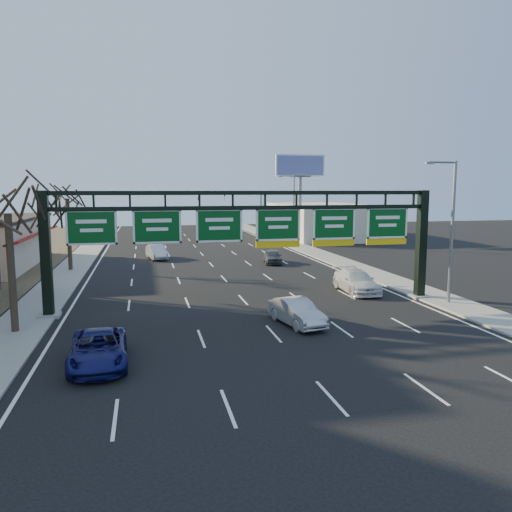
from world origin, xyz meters
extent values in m
plane|color=black|center=(0.00, 0.00, 0.00)|extent=(160.00, 160.00, 0.00)
cube|color=gray|center=(-12.80, 20.00, 0.06)|extent=(3.00, 120.00, 0.12)
cube|color=gray|center=(12.80, 20.00, 0.06)|extent=(3.00, 120.00, 0.12)
cube|color=white|center=(0.00, 20.00, 0.01)|extent=(21.60, 120.00, 0.01)
cube|color=black|center=(-11.70, 8.00, 3.60)|extent=(0.55, 0.55, 7.20)
cube|color=gray|center=(-11.70, 8.00, 0.10)|extent=(1.20, 1.20, 0.20)
cube|color=black|center=(11.70, 8.00, 3.60)|extent=(0.55, 0.55, 7.20)
cube|color=gray|center=(11.70, 8.00, 0.10)|extent=(1.20, 1.20, 0.20)
cube|color=black|center=(0.00, 8.00, 7.05)|extent=(23.40, 0.25, 0.25)
cube|color=black|center=(0.00, 8.00, 6.15)|extent=(23.40, 0.25, 0.25)
cube|color=#054616|center=(-9.17, 8.00, 5.10)|extent=(2.80, 0.10, 2.00)
cube|color=#054616|center=(-5.50, 8.00, 5.10)|extent=(2.80, 0.10, 2.00)
cube|color=#054616|center=(-1.83, 8.00, 5.10)|extent=(2.80, 0.10, 2.00)
cube|color=#054616|center=(1.83, 8.00, 5.10)|extent=(2.80, 0.10, 2.00)
cube|color=yellow|center=(1.83, 8.00, 3.88)|extent=(2.80, 0.10, 0.40)
cube|color=#054616|center=(5.50, 8.00, 5.10)|extent=(2.80, 0.10, 2.00)
cube|color=yellow|center=(5.50, 8.00, 3.88)|extent=(2.80, 0.10, 0.40)
cube|color=#054616|center=(9.17, 8.00, 5.10)|extent=(2.80, 0.10, 2.00)
cube|color=yellow|center=(9.17, 8.00, 3.88)|extent=(2.80, 0.10, 0.40)
cube|color=maroon|center=(-16.40, 29.00, 3.00)|extent=(1.20, 18.00, 0.40)
cube|color=beige|center=(20.00, 50.00, 2.50)|extent=(12.00, 20.00, 5.00)
cylinder|color=#31261B|center=(-12.80, 5.00, 3.16)|extent=(0.36, 0.36, 6.08)
cylinder|color=#31261B|center=(-12.80, 15.00, 3.54)|extent=(0.36, 0.36, 6.84)
cylinder|color=#31261B|center=(-12.80, 25.00, 3.35)|extent=(0.36, 0.36, 6.46)
cylinder|color=slate|center=(12.60, 6.00, 4.62)|extent=(0.20, 0.20, 9.00)
cylinder|color=slate|center=(11.70, 6.00, 9.02)|extent=(1.80, 0.12, 0.12)
cube|color=slate|center=(10.80, 6.00, 8.97)|extent=(0.50, 0.22, 0.15)
cylinder|color=slate|center=(12.60, 40.00, 4.62)|extent=(0.20, 0.20, 9.00)
cylinder|color=slate|center=(11.70, 40.00, 9.02)|extent=(1.80, 0.12, 0.12)
cube|color=slate|center=(10.80, 40.00, 8.97)|extent=(0.50, 0.22, 0.15)
cylinder|color=slate|center=(15.00, 45.00, 4.50)|extent=(0.50, 0.50, 9.00)
cube|color=slate|center=(15.00, 45.00, 9.00)|extent=(3.00, 0.30, 0.20)
cube|color=white|center=(15.00, 45.00, 10.50)|extent=(7.00, 0.30, 3.00)
cube|color=#5663AC|center=(15.00, 44.80, 10.50)|extent=(6.60, 0.05, 2.60)
cylinder|color=black|center=(11.80, 55.00, 3.50)|extent=(0.18, 0.18, 7.00)
cylinder|color=black|center=(8.00, 55.00, 6.80)|extent=(7.60, 0.14, 0.14)
imported|color=black|center=(6.00, 55.00, 6.00)|extent=(0.20, 0.20, 1.00)
imported|color=black|center=(2.00, 55.00, 6.00)|extent=(0.54, 0.54, 1.62)
imported|color=#131556|center=(-8.25, -0.77, 0.69)|extent=(2.52, 5.08, 1.38)
imported|color=#A6A6AB|center=(1.64, 3.36, 0.70)|extent=(2.34, 4.48, 1.41)
imported|color=silver|center=(8.38, 10.76, 0.77)|extent=(2.36, 5.37, 1.53)
imported|color=#434549|center=(6.01, 25.34, 0.68)|extent=(2.20, 4.18, 1.36)
imported|color=#BBBBC0|center=(-5.05, 31.00, 0.74)|extent=(2.33, 4.68, 1.48)
camera|label=1|loc=(-6.24, -21.71, 7.28)|focal=35.00mm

